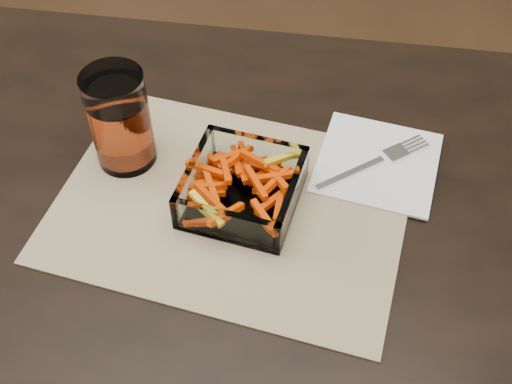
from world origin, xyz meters
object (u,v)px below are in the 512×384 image
Objects in this scene: glass_bowl at (242,190)px; dining_table at (221,282)px; fork at (376,162)px; tumbler at (120,122)px.

dining_table is at bearing -104.89° from glass_bowl.
tumbler is at bearing -122.08° from fork.
fork is (0.17, 0.09, -0.02)m from glass_bowl.
tumbler is 0.93× the size of fork.
fork is (0.19, 0.16, 0.10)m from dining_table.
glass_bowl is 1.05× the size of fork.
glass_bowl is at bearing 75.11° from dining_table.
dining_table is 0.27m from fork.
dining_table is 9.98× the size of glass_bowl.
dining_table is 11.23× the size of tumbler.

